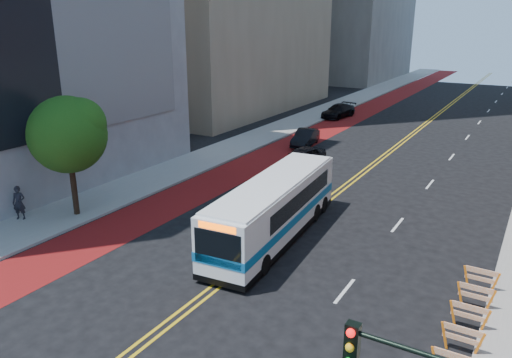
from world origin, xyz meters
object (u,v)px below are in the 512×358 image
Objects in this scene: car_c at (338,111)px; street_tree at (69,132)px; car_a at (302,157)px; car_b at (305,138)px; pedestrian at (19,203)px; transit_bus at (275,208)px.

street_tree is at bearing -84.68° from car_c.
car_b is (-2.55, 6.03, -0.04)m from car_a.
car_c is 2.68× the size of pedestrian.
car_b is 13.75m from car_c.
pedestrian is (-2.11, -2.13, -3.82)m from street_tree.
car_a is 20.18m from car_c.
transit_bus is 33.02m from car_c.
street_tree is at bearing -102.47° from car_a.
street_tree reaches higher than car_b.
car_c is at bearing 90.32° from car_b.
car_a is 6.55m from car_b.
car_b is (4.22, 21.32, -4.19)m from street_tree.
car_b is at bearing 43.25° from pedestrian.
car_a is 1.02× the size of car_b.
transit_bus is 2.28× the size of car_c.
car_a is at bearing 66.10° from street_tree.
transit_bus reaches higher than pedestrian.
street_tree is 35.18m from car_c.
pedestrian is at bearing -114.35° from car_b.
street_tree reaches higher than car_c.
transit_bus is 19.42m from car_b.
car_a is at bearing 31.34° from pedestrian.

